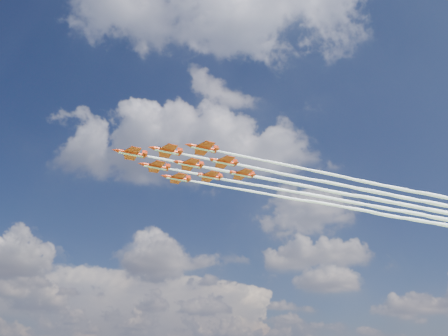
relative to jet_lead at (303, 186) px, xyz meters
The scene contains 9 objects.
jet_lead is the anchor object (origin of this frame).
jet_row2_port 12.29m from the jet_lead, ahead, with size 128.34×70.04×2.95m.
jet_row2_starb 12.29m from the jet_lead, 60.71° to the left, with size 128.34×70.04×2.95m.
jet_row3_port 24.57m from the jet_lead, ahead, with size 128.34×70.04×2.95m.
jet_row3_centre 20.62m from the jet_lead, 27.78° to the left, with size 128.34×70.04×2.95m.
jet_row3_starb 24.57m from the jet_lead, 60.71° to the left, with size 128.34×70.04×2.95m.
jet_row4_port 31.65m from the jet_lead, 15.60° to the left, with size 128.34×70.04×2.95m.
jet_row4_starb 31.65m from the jet_lead, 39.96° to the left, with size 128.34×70.04×2.95m.
jet_tail 41.25m from the jet_lead, 27.78° to the left, with size 128.34×70.04×2.95m.
Camera 1 is at (26.98, -141.01, 16.88)m, focal length 35.00 mm.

